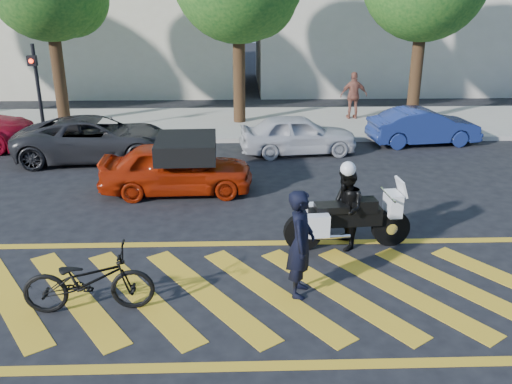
{
  "coord_description": "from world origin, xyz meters",
  "views": [
    {
      "loc": [
        -0.01,
        -7.96,
        4.82
      ],
      "look_at": [
        0.3,
        2.06,
        1.05
      ],
      "focal_mm": 38.0,
      "sensor_mm": 36.0,
      "label": 1
    }
  ],
  "objects_px": {
    "officer_bike": "(301,244)",
    "parked_mid_right": "(298,134)",
    "bicycle": "(89,280)",
    "red_convertible": "(177,168)",
    "officer_moto": "(346,209)",
    "police_motorcycle": "(346,219)",
    "parked_right": "(424,126)",
    "parked_mid_left": "(96,138)"
  },
  "relations": [
    {
      "from": "officer_bike",
      "to": "parked_mid_right",
      "type": "xyz_separation_m",
      "value": [
        0.83,
        8.27,
        -0.31
      ]
    },
    {
      "from": "bicycle",
      "to": "red_convertible",
      "type": "distance_m",
      "value": 5.4
    },
    {
      "from": "bicycle",
      "to": "parked_mid_right",
      "type": "distance_m",
      "value": 9.64
    },
    {
      "from": "officer_bike",
      "to": "officer_moto",
      "type": "relative_size",
      "value": 1.13
    },
    {
      "from": "bicycle",
      "to": "officer_moto",
      "type": "distance_m",
      "value": 4.92
    },
    {
      "from": "police_motorcycle",
      "to": "parked_mid_right",
      "type": "height_order",
      "value": "parked_mid_right"
    },
    {
      "from": "bicycle",
      "to": "officer_bike",
      "type": "bearing_deg",
      "value": -87.28
    },
    {
      "from": "bicycle",
      "to": "parked_right",
      "type": "relative_size",
      "value": 0.57
    },
    {
      "from": "officer_moto",
      "to": "red_convertible",
      "type": "relative_size",
      "value": 0.44
    },
    {
      "from": "bicycle",
      "to": "parked_mid_left",
      "type": "relative_size",
      "value": 0.44
    },
    {
      "from": "police_motorcycle",
      "to": "parked_right",
      "type": "bearing_deg",
      "value": 57.31
    },
    {
      "from": "officer_bike",
      "to": "red_convertible",
      "type": "relative_size",
      "value": 0.49
    },
    {
      "from": "officer_bike",
      "to": "bicycle",
      "type": "xyz_separation_m",
      "value": [
        -3.37,
        -0.41,
        -0.39
      ]
    },
    {
      "from": "officer_moto",
      "to": "parked_right",
      "type": "height_order",
      "value": "officer_moto"
    },
    {
      "from": "police_motorcycle",
      "to": "officer_moto",
      "type": "distance_m",
      "value": 0.22
    },
    {
      "from": "officer_bike",
      "to": "bicycle",
      "type": "bearing_deg",
      "value": 109.46
    },
    {
      "from": "officer_moto",
      "to": "parked_mid_left",
      "type": "distance_m",
      "value": 8.79
    },
    {
      "from": "officer_bike",
      "to": "red_convertible",
      "type": "bearing_deg",
      "value": 40.02
    },
    {
      "from": "officer_bike",
      "to": "parked_mid_right",
      "type": "bearing_deg",
      "value": 6.9
    },
    {
      "from": "red_convertible",
      "to": "parked_right",
      "type": "height_order",
      "value": "red_convertible"
    },
    {
      "from": "parked_mid_left",
      "to": "parked_right",
      "type": "height_order",
      "value": "parked_mid_left"
    },
    {
      "from": "police_motorcycle",
      "to": "parked_mid_left",
      "type": "height_order",
      "value": "parked_mid_left"
    },
    {
      "from": "parked_mid_right",
      "to": "parked_right",
      "type": "distance_m",
      "value": 4.33
    },
    {
      "from": "parked_right",
      "to": "officer_moto",
      "type": "bearing_deg",
      "value": 145.47
    },
    {
      "from": "bicycle",
      "to": "officer_moto",
      "type": "bearing_deg",
      "value": -68.7
    },
    {
      "from": "parked_mid_left",
      "to": "officer_bike",
      "type": "bearing_deg",
      "value": -150.26
    },
    {
      "from": "bicycle",
      "to": "parked_mid_right",
      "type": "xyz_separation_m",
      "value": [
        4.2,
        8.68,
        0.08
      ]
    },
    {
      "from": "officer_bike",
      "to": "parked_mid_left",
      "type": "bearing_deg",
      "value": 46.46
    },
    {
      "from": "officer_bike",
      "to": "parked_mid_left",
      "type": "xyz_separation_m",
      "value": [
        -5.24,
        7.82,
        -0.28
      ]
    },
    {
      "from": "red_convertible",
      "to": "parked_right",
      "type": "bearing_deg",
      "value": -62.47
    },
    {
      "from": "parked_mid_right",
      "to": "parked_right",
      "type": "xyz_separation_m",
      "value": [
        4.23,
        0.95,
        -0.02
      ]
    },
    {
      "from": "officer_bike",
      "to": "parked_mid_right",
      "type": "height_order",
      "value": "officer_bike"
    },
    {
      "from": "officer_moto",
      "to": "red_convertible",
      "type": "xyz_separation_m",
      "value": [
        -3.62,
        3.22,
        -0.18
      ]
    },
    {
      "from": "parked_mid_left",
      "to": "parked_mid_right",
      "type": "bearing_deg",
      "value": -89.88
    },
    {
      "from": "red_convertible",
      "to": "parked_right",
      "type": "xyz_separation_m",
      "value": [
        7.61,
        4.29,
        -0.05
      ]
    },
    {
      "from": "red_convertible",
      "to": "police_motorcycle",
      "type": "bearing_deg",
      "value": -133.51
    },
    {
      "from": "red_convertible",
      "to": "parked_mid_left",
      "type": "height_order",
      "value": "parked_mid_left"
    },
    {
      "from": "parked_mid_left",
      "to": "parked_right",
      "type": "xyz_separation_m",
      "value": [
        10.3,
        1.4,
        -0.06
      ]
    },
    {
      "from": "parked_mid_left",
      "to": "parked_right",
      "type": "bearing_deg",
      "value": -86.37
    },
    {
      "from": "bicycle",
      "to": "red_convertible",
      "type": "xyz_separation_m",
      "value": [
        0.82,
        5.33,
        0.11
      ]
    },
    {
      "from": "parked_mid_right",
      "to": "parked_mid_left",
      "type": "bearing_deg",
      "value": 88.35
    },
    {
      "from": "police_motorcycle",
      "to": "red_convertible",
      "type": "xyz_separation_m",
      "value": [
        -3.63,
        3.23,
        0.04
      ]
    }
  ]
}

